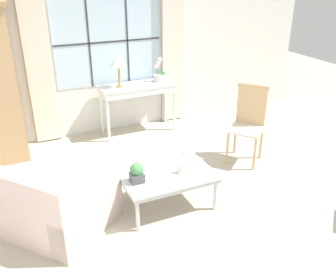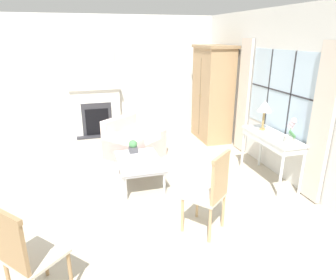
{
  "view_description": "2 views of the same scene",
  "coord_description": "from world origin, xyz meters",
  "px_view_note": "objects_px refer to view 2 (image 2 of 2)",
  "views": [
    {
      "loc": [
        -1.59,
        -2.74,
        2.54
      ],
      "look_at": [
        0.09,
        0.96,
        0.63
      ],
      "focal_mm": 40.0,
      "sensor_mm": 36.0,
      "label": 1
    },
    {
      "loc": [
        4.34,
        -0.21,
        2.36
      ],
      "look_at": [
        -0.18,
        1.08,
        0.7
      ],
      "focal_mm": 32.0,
      "sensor_mm": 36.0,
      "label": 2
    }
  ],
  "objects_px": {
    "fireplace": "(96,107)",
    "table_lamp": "(265,107)",
    "potted_plant_small": "(133,146)",
    "armoire": "(212,94)",
    "console_table": "(272,140)",
    "armchair_upholstered": "(133,144)",
    "potted_orchid": "(291,132)",
    "accent_chair_wooden": "(24,252)",
    "side_chair_wooden": "(212,189)",
    "pillar_candle": "(137,161)",
    "coffee_table": "(139,162)"
  },
  "relations": [
    {
      "from": "potted_orchid",
      "to": "table_lamp",
      "type": "bearing_deg",
      "value": -176.51
    },
    {
      "from": "armchair_upholstered",
      "to": "pillar_candle",
      "type": "height_order",
      "value": "armchair_upholstered"
    },
    {
      "from": "potted_orchid",
      "to": "armchair_upholstered",
      "type": "xyz_separation_m",
      "value": [
        -2.01,
        -2.08,
        -0.7
      ]
    },
    {
      "from": "fireplace",
      "to": "armoire",
      "type": "bearing_deg",
      "value": 69.64
    },
    {
      "from": "potted_plant_small",
      "to": "fireplace",
      "type": "bearing_deg",
      "value": -168.9
    },
    {
      "from": "fireplace",
      "to": "armoire",
      "type": "height_order",
      "value": "fireplace"
    },
    {
      "from": "armoire",
      "to": "accent_chair_wooden",
      "type": "relative_size",
      "value": 2.07
    },
    {
      "from": "coffee_table",
      "to": "pillar_candle",
      "type": "bearing_deg",
      "value": -24.17
    },
    {
      "from": "fireplace",
      "to": "armoire",
      "type": "xyz_separation_m",
      "value": [
        0.96,
        2.59,
        0.37
      ]
    },
    {
      "from": "console_table",
      "to": "potted_plant_small",
      "type": "distance_m",
      "value": 2.33
    },
    {
      "from": "console_table",
      "to": "potted_orchid",
      "type": "bearing_deg",
      "value": 5.28
    },
    {
      "from": "table_lamp",
      "to": "potted_orchid",
      "type": "xyz_separation_m",
      "value": [
        0.67,
        0.04,
        -0.24
      ]
    },
    {
      "from": "table_lamp",
      "to": "potted_plant_small",
      "type": "bearing_deg",
      "value": -103.53
    },
    {
      "from": "armoire",
      "to": "table_lamp",
      "type": "height_order",
      "value": "armoire"
    },
    {
      "from": "accent_chair_wooden",
      "to": "pillar_candle",
      "type": "distance_m",
      "value": 2.34
    },
    {
      "from": "accent_chair_wooden",
      "to": "potted_plant_small",
      "type": "relative_size",
      "value": 4.6
    },
    {
      "from": "armchair_upholstered",
      "to": "coffee_table",
      "type": "height_order",
      "value": "armchair_upholstered"
    },
    {
      "from": "potted_orchid",
      "to": "accent_chair_wooden",
      "type": "height_order",
      "value": "potted_orchid"
    },
    {
      "from": "potted_orchid",
      "to": "potted_plant_small",
      "type": "relative_size",
      "value": 1.75
    },
    {
      "from": "coffee_table",
      "to": "console_table",
      "type": "bearing_deg",
      "value": 78.02
    },
    {
      "from": "accent_chair_wooden",
      "to": "pillar_candle",
      "type": "height_order",
      "value": "accent_chair_wooden"
    },
    {
      "from": "armoire",
      "to": "potted_plant_small",
      "type": "xyz_separation_m",
      "value": [
        1.48,
        -2.11,
        -0.54
      ]
    },
    {
      "from": "armoire",
      "to": "accent_chair_wooden",
      "type": "bearing_deg",
      "value": -41.66
    },
    {
      "from": "pillar_candle",
      "to": "armoire",
      "type": "bearing_deg",
      "value": 132.76
    },
    {
      "from": "armchair_upholstered",
      "to": "side_chair_wooden",
      "type": "bearing_deg",
      "value": 10.59
    },
    {
      "from": "console_table",
      "to": "potted_orchid",
      "type": "height_order",
      "value": "potted_orchid"
    },
    {
      "from": "side_chair_wooden",
      "to": "pillar_candle",
      "type": "relative_size",
      "value": 9.06
    },
    {
      "from": "console_table",
      "to": "coffee_table",
      "type": "distance_m",
      "value": 2.22
    },
    {
      "from": "table_lamp",
      "to": "armchair_upholstered",
      "type": "distance_m",
      "value": 2.62
    },
    {
      "from": "fireplace",
      "to": "armoire",
      "type": "distance_m",
      "value": 2.79
    },
    {
      "from": "fireplace",
      "to": "potted_plant_small",
      "type": "distance_m",
      "value": 2.49
    },
    {
      "from": "potted_plant_small",
      "to": "side_chair_wooden",
      "type": "bearing_deg",
      "value": 18.77
    },
    {
      "from": "fireplace",
      "to": "table_lamp",
      "type": "relative_size",
      "value": 4.21
    },
    {
      "from": "table_lamp",
      "to": "pillar_candle",
      "type": "distance_m",
      "value": 2.32
    },
    {
      "from": "armchair_upholstered",
      "to": "potted_plant_small",
      "type": "height_order",
      "value": "armchair_upholstered"
    },
    {
      "from": "table_lamp",
      "to": "console_table",
      "type": "bearing_deg",
      "value": 1.19
    },
    {
      "from": "potted_orchid",
      "to": "accent_chair_wooden",
      "type": "relative_size",
      "value": 0.38
    },
    {
      "from": "potted_orchid",
      "to": "armchair_upholstered",
      "type": "distance_m",
      "value": 2.98
    },
    {
      "from": "fireplace",
      "to": "potted_plant_small",
      "type": "relative_size",
      "value": 9.66
    },
    {
      "from": "table_lamp",
      "to": "armchair_upholstered",
      "type": "bearing_deg",
      "value": -123.36
    },
    {
      "from": "armoire",
      "to": "side_chair_wooden",
      "type": "xyz_separation_m",
      "value": [
        3.36,
        -1.47,
        -0.47
      ]
    },
    {
      "from": "console_table",
      "to": "coffee_table",
      "type": "height_order",
      "value": "console_table"
    },
    {
      "from": "console_table",
      "to": "pillar_candle",
      "type": "distance_m",
      "value": 2.25
    },
    {
      "from": "table_lamp",
      "to": "pillar_candle",
      "type": "height_order",
      "value": "table_lamp"
    },
    {
      "from": "armchair_upholstered",
      "to": "coffee_table",
      "type": "xyz_separation_m",
      "value": [
        1.18,
        -0.1,
        0.12
      ]
    },
    {
      "from": "coffee_table",
      "to": "pillar_candle",
      "type": "relative_size",
      "value": 8.71
    },
    {
      "from": "table_lamp",
      "to": "accent_chair_wooden",
      "type": "bearing_deg",
      "value": -61.66
    },
    {
      "from": "fireplace",
      "to": "armchair_upholstered",
      "type": "xyz_separation_m",
      "value": [
        1.62,
        0.61,
        -0.45
      ]
    },
    {
      "from": "armoire",
      "to": "side_chair_wooden",
      "type": "bearing_deg",
      "value": -23.69
    },
    {
      "from": "side_chair_wooden",
      "to": "accent_chair_wooden",
      "type": "relative_size",
      "value": 1.04
    }
  ]
}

